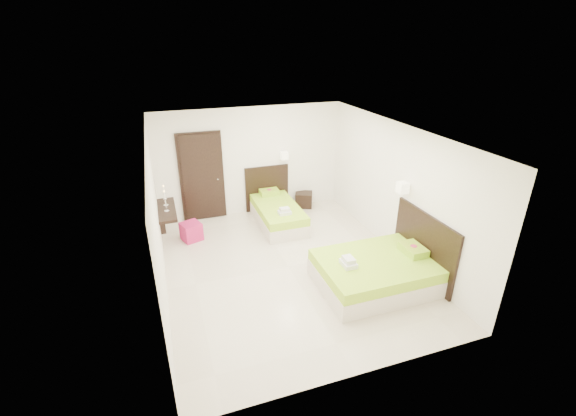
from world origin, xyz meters
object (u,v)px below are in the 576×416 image
object	(u,v)px
bed_single	(277,212)
bed_double	(379,270)
ottoman	(191,231)
nightstand	(304,200)

from	to	relation	value
bed_single	bed_double	size ratio (longest dim) A/B	0.93
bed_single	ottoman	distance (m)	2.02
bed_single	ottoman	world-z (taller)	bed_single
nightstand	ottoman	xyz separation A→B (m)	(-2.95, -0.87, 0.01)
bed_single	bed_double	distance (m)	3.11
bed_double	nightstand	distance (m)	3.63
nightstand	ottoman	distance (m)	3.07
bed_single	bed_double	xyz separation A→B (m)	(0.96, -2.96, 0.01)
bed_single	nightstand	xyz separation A→B (m)	(0.94, 0.67, -0.09)
nightstand	ottoman	size ratio (longest dim) A/B	1.09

